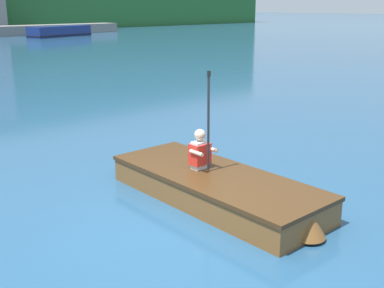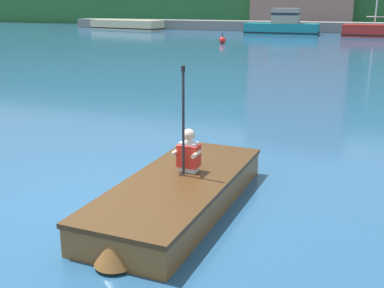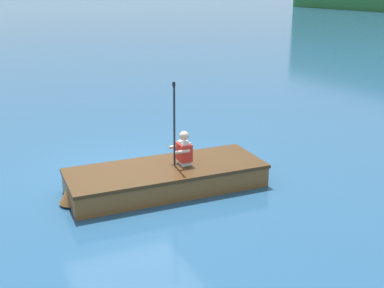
# 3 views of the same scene
# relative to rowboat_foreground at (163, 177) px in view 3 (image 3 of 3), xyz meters

# --- Properties ---
(ground_plane) EXTENTS (300.00, 300.00, 0.00)m
(ground_plane) POSITION_rel_rowboat_foreground_xyz_m (-1.09, -0.28, -0.23)
(ground_plane) COLOR navy
(rowboat_foreground) EXTENTS (1.42, 3.62, 0.41)m
(rowboat_foreground) POSITION_rel_rowboat_foreground_xyz_m (0.00, 0.00, 0.00)
(rowboat_foreground) COLOR brown
(rowboat_foreground) RESTS_ON ground
(person_paddler) EXTENTS (0.36, 0.34, 1.49)m
(person_paddler) POSITION_rel_rowboat_foreground_xyz_m (0.01, 0.38, 0.46)
(person_paddler) COLOR silver
(person_paddler) RESTS_ON rowboat_foreground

